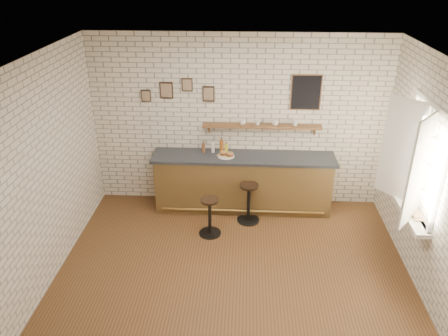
{
  "coord_description": "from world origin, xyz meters",
  "views": [
    {
      "loc": [
        0.14,
        -5.02,
        4.09
      ],
      "look_at": [
        -0.18,
        0.9,
        1.17
      ],
      "focal_mm": 35.0,
      "sensor_mm": 36.0,
      "label": 1
    }
  ],
  "objects_px": {
    "condiment_bottle_yellow": "(226,148)",
    "shelf_cup_b": "(258,122)",
    "bitters_bottle_white": "(213,147)",
    "shelf_cup_a": "(243,122)",
    "ciabatta_sandwich": "(227,154)",
    "bar_stool_left": "(210,215)",
    "bar_counter": "(243,182)",
    "sandwich_plate": "(226,156)",
    "bitters_bottle_brown": "(204,148)",
    "book_lower": "(412,216)",
    "shelf_cup_c": "(275,123)",
    "bar_stool_right": "(249,202)",
    "shelf_cup_d": "(295,123)",
    "book_upper": "(411,213)",
    "bitters_bottle_amber": "(222,146)"
  },
  "relations": [
    {
      "from": "condiment_bottle_yellow",
      "to": "shelf_cup_b",
      "type": "distance_m",
      "value": 0.7
    },
    {
      "from": "bitters_bottle_white",
      "to": "shelf_cup_b",
      "type": "bearing_deg",
      "value": 5.4
    },
    {
      "from": "shelf_cup_b",
      "to": "shelf_cup_a",
      "type": "bearing_deg",
      "value": 106.15
    },
    {
      "from": "ciabatta_sandwich",
      "to": "bar_stool_left",
      "type": "height_order",
      "value": "ciabatta_sandwich"
    },
    {
      "from": "bar_counter",
      "to": "ciabatta_sandwich",
      "type": "xyz_separation_m",
      "value": [
        -0.28,
        -0.03,
        0.56
      ]
    },
    {
      "from": "sandwich_plate",
      "to": "bitters_bottle_brown",
      "type": "height_order",
      "value": "bitters_bottle_brown"
    },
    {
      "from": "shelf_cup_b",
      "to": "sandwich_plate",
      "type": "bearing_deg",
      "value": 130.26
    },
    {
      "from": "bitters_bottle_white",
      "to": "book_lower",
      "type": "distance_m",
      "value": 3.32
    },
    {
      "from": "shelf_cup_c",
      "to": "sandwich_plate",
      "type": "bearing_deg",
      "value": 124.31
    },
    {
      "from": "bar_stool_right",
      "to": "book_lower",
      "type": "bearing_deg",
      "value": -29.4
    },
    {
      "from": "condiment_bottle_yellow",
      "to": "shelf_cup_d",
      "type": "relative_size",
      "value": 1.7
    },
    {
      "from": "bar_stool_left",
      "to": "sandwich_plate",
      "type": "bearing_deg",
      "value": 75.26
    },
    {
      "from": "shelf_cup_b",
      "to": "book_lower",
      "type": "height_order",
      "value": "shelf_cup_b"
    },
    {
      "from": "bitters_bottle_brown",
      "to": "condiment_bottle_yellow",
      "type": "height_order",
      "value": "bitters_bottle_brown"
    },
    {
      "from": "bitters_bottle_white",
      "to": "bar_stool_right",
      "type": "distance_m",
      "value": 1.11
    },
    {
      "from": "book_lower",
      "to": "shelf_cup_d",
      "type": "bearing_deg",
      "value": 128.83
    },
    {
      "from": "book_lower",
      "to": "ciabatta_sandwich",
      "type": "bearing_deg",
      "value": 148.91
    },
    {
      "from": "sandwich_plate",
      "to": "book_upper",
      "type": "xyz_separation_m",
      "value": [
        2.57,
        -1.58,
        -0.05
      ]
    },
    {
      "from": "shelf_cup_d",
      "to": "bitters_bottle_amber",
      "type": "bearing_deg",
      "value": -174.44
    },
    {
      "from": "bitters_bottle_white",
      "to": "sandwich_plate",
      "type": "bearing_deg",
      "value": -34.86
    },
    {
      "from": "ciabatta_sandwich",
      "to": "shelf_cup_a",
      "type": "xyz_separation_m",
      "value": [
        0.26,
        0.23,
        0.48
      ]
    },
    {
      "from": "bitters_bottle_white",
      "to": "book_lower",
      "type": "height_order",
      "value": "bitters_bottle_white"
    },
    {
      "from": "bitters_bottle_white",
      "to": "bar_stool_right",
      "type": "bearing_deg",
      "value": -41.27
    },
    {
      "from": "bar_counter",
      "to": "bitters_bottle_amber",
      "type": "relative_size",
      "value": 11.36
    },
    {
      "from": "bar_stool_right",
      "to": "shelf_cup_a",
      "type": "height_order",
      "value": "shelf_cup_a"
    },
    {
      "from": "ciabatta_sandwich",
      "to": "bitters_bottle_brown",
      "type": "height_order",
      "value": "bitters_bottle_brown"
    },
    {
      "from": "bar_stool_left",
      "to": "book_upper",
      "type": "relative_size",
      "value": 2.85
    },
    {
      "from": "bar_counter",
      "to": "shelf_cup_a",
      "type": "xyz_separation_m",
      "value": [
        -0.03,
        0.2,
        1.04
      ]
    },
    {
      "from": "bitters_bottle_white",
      "to": "bitters_bottle_amber",
      "type": "relative_size",
      "value": 0.82
    },
    {
      "from": "bar_counter",
      "to": "bitters_bottle_brown",
      "type": "xyz_separation_m",
      "value": [
        -0.69,
        0.13,
        0.58
      ]
    },
    {
      "from": "bitters_bottle_brown",
      "to": "shelf_cup_b",
      "type": "height_order",
      "value": "shelf_cup_b"
    },
    {
      "from": "shelf_cup_a",
      "to": "shelf_cup_b",
      "type": "distance_m",
      "value": 0.25
    },
    {
      "from": "bitters_bottle_white",
      "to": "bar_stool_left",
      "type": "relative_size",
      "value": 0.35
    },
    {
      "from": "bar_counter",
      "to": "sandwich_plate",
      "type": "xyz_separation_m",
      "value": [
        -0.3,
        -0.03,
        0.51
      ]
    },
    {
      "from": "bitters_bottle_brown",
      "to": "bitters_bottle_amber",
      "type": "bearing_deg",
      "value": 0.0
    },
    {
      "from": "book_lower",
      "to": "bitters_bottle_white",
      "type": "bearing_deg",
      "value": 148.79
    },
    {
      "from": "bar_counter",
      "to": "condiment_bottle_yellow",
      "type": "relative_size",
      "value": 16.67
    },
    {
      "from": "condiment_bottle_yellow",
      "to": "bar_stool_left",
      "type": "bearing_deg",
      "value": -102.19
    },
    {
      "from": "sandwich_plate",
      "to": "shelf_cup_a",
      "type": "height_order",
      "value": "shelf_cup_a"
    },
    {
      "from": "sandwich_plate",
      "to": "bitters_bottle_amber",
      "type": "relative_size",
      "value": 1.03
    },
    {
      "from": "sandwich_plate",
      "to": "bar_stool_left",
      "type": "relative_size",
      "value": 0.43
    },
    {
      "from": "bitters_bottle_white",
      "to": "shelf_cup_c",
      "type": "distance_m",
      "value": 1.14
    },
    {
      "from": "ciabatta_sandwich",
      "to": "book_upper",
      "type": "distance_m",
      "value": 3.01
    },
    {
      "from": "shelf_cup_b",
      "to": "bar_counter",
      "type": "bearing_deg",
      "value": 148.0
    },
    {
      "from": "ciabatta_sandwich",
      "to": "shelf_cup_a",
      "type": "distance_m",
      "value": 0.59
    },
    {
      "from": "bitters_bottle_white",
      "to": "shelf_cup_b",
      "type": "xyz_separation_m",
      "value": [
        0.75,
        0.07,
        0.45
      ]
    },
    {
      "from": "bar_counter",
      "to": "shelf_cup_b",
      "type": "distance_m",
      "value": 1.09
    },
    {
      "from": "shelf_cup_d",
      "to": "condiment_bottle_yellow",
      "type": "bearing_deg",
      "value": -174.21
    },
    {
      "from": "book_lower",
      "to": "book_upper",
      "type": "xyz_separation_m",
      "value": [
        0.0,
        0.04,
        0.02
      ]
    },
    {
      "from": "bitters_bottle_white",
      "to": "book_upper",
      "type": "distance_m",
      "value": 3.3
    }
  ]
}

